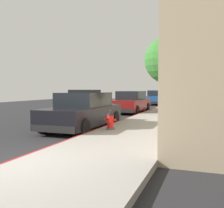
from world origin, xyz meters
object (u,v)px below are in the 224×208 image
street_tree (168,60)px  fire_hydrant (110,120)px  parked_car_dark_far (157,98)px  police_cruiser (84,111)px  parked_car_silver_ahead (131,102)px

street_tree → fire_hydrant: bearing=-98.1°
parked_car_dark_far → street_tree: (2.82, -11.75, 2.80)m
police_cruiser → street_tree: street_tree is taller
police_cruiser → fire_hydrant: size_ratio=6.37×
parked_car_silver_ahead → parked_car_dark_far: bearing=89.9°
fire_hydrant → street_tree: 8.34m
parked_car_silver_ahead → police_cruiser: bearing=-88.7°
parked_car_dark_far → street_tree: bearing=-76.5°
parked_car_silver_ahead → parked_car_dark_far: 10.42m
police_cruiser → street_tree: (2.65, 6.82, 2.80)m
parked_car_dark_far → street_tree: 12.41m
fire_hydrant → street_tree: bearing=81.9°
parked_car_silver_ahead → street_tree: street_tree is taller
street_tree → parked_car_silver_ahead: bearing=154.7°
parked_car_silver_ahead → street_tree: (2.83, -1.34, 2.80)m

